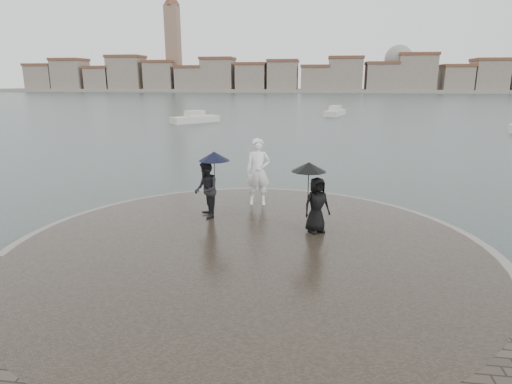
# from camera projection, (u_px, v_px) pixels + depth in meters

# --- Properties ---
(ground) EXTENTS (400.00, 400.00, 0.00)m
(ground) POSITION_uv_depth(u_px,v_px,m) (218.00, 337.00, 7.66)
(ground) COLOR #2B3835
(ground) RESTS_ON ground
(kerb_ring) EXTENTS (12.50, 12.50, 0.32)m
(kerb_ring) POSITION_uv_depth(u_px,v_px,m) (249.00, 253.00, 10.97)
(kerb_ring) COLOR gray
(kerb_ring) RESTS_ON ground
(quay_tip) EXTENTS (11.90, 11.90, 0.36)m
(quay_tip) POSITION_uv_depth(u_px,v_px,m) (249.00, 252.00, 10.97)
(quay_tip) COLOR #2D261E
(quay_tip) RESTS_ON ground
(statue) EXTENTS (0.87, 0.62, 2.25)m
(statue) POSITION_uv_depth(u_px,v_px,m) (258.00, 172.00, 14.34)
(statue) COLOR white
(statue) RESTS_ON quay_tip
(visitor_left) EXTENTS (1.21, 1.11, 2.04)m
(visitor_left) POSITION_uv_depth(u_px,v_px,m) (208.00, 183.00, 12.95)
(visitor_left) COLOR black
(visitor_left) RESTS_ON quay_tip
(visitor_right) EXTENTS (1.20, 0.99, 1.95)m
(visitor_right) POSITION_uv_depth(u_px,v_px,m) (314.00, 194.00, 11.71)
(visitor_right) COLOR black
(visitor_right) RESTS_ON quay_tip
(far_skyline) EXTENTS (260.00, 20.00, 37.00)m
(far_skyline) POSITION_uv_depth(u_px,v_px,m) (298.00, 77.00, 161.00)
(far_skyline) COLOR gray
(far_skyline) RESTS_ON ground
(boats) EXTENTS (37.80, 22.15, 1.50)m
(boats) POSITION_uv_depth(u_px,v_px,m) (344.00, 119.00, 46.14)
(boats) COLOR beige
(boats) RESTS_ON ground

